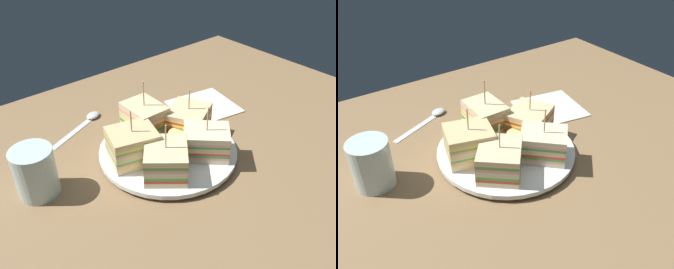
% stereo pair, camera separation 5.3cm
% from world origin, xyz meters
% --- Properties ---
extents(ground_plane, '(1.09, 0.76, 0.02)m').
position_xyz_m(ground_plane, '(0.00, 0.00, -0.01)').
color(ground_plane, olive).
extents(plate, '(0.25, 0.25, 0.02)m').
position_xyz_m(plate, '(0.00, 0.00, 0.01)').
color(plate, white).
rests_on(plate, ground_plane).
extents(sandwich_wedge_0, '(0.10, 0.09, 0.10)m').
position_xyz_m(sandwich_wedge_0, '(0.07, -0.01, 0.04)').
color(sandwich_wedge_0, beige).
rests_on(sandwich_wedge_0, plate).
extents(sandwich_wedge_1, '(0.10, 0.11, 0.09)m').
position_xyz_m(sandwich_wedge_1, '(0.05, 0.05, 0.04)').
color(sandwich_wedge_1, beige).
rests_on(sandwich_wedge_1, plate).
extents(sandwich_wedge_2, '(0.10, 0.10, 0.10)m').
position_xyz_m(sandwich_wedge_2, '(-0.04, 0.06, 0.04)').
color(sandwich_wedge_2, beige).
rests_on(sandwich_wedge_2, plate).
extents(sandwich_wedge_3, '(0.10, 0.10, 0.09)m').
position_xyz_m(sandwich_wedge_3, '(-0.07, -0.02, 0.04)').
color(sandwich_wedge_3, '#DEB789').
rests_on(sandwich_wedge_3, plate).
extents(sandwich_wedge_4, '(0.06, 0.08, 0.11)m').
position_xyz_m(sandwich_wedge_4, '(0.00, -0.07, 0.05)').
color(sandwich_wedge_4, beige).
rests_on(sandwich_wedge_4, plate).
extents(chip_pile, '(0.08, 0.07, 0.03)m').
position_xyz_m(chip_pile, '(-0.02, 0.01, 0.03)').
color(chip_pile, '#F2CE81').
rests_on(chip_pile, plate).
extents(spoon, '(0.14, 0.07, 0.01)m').
position_xyz_m(spoon, '(0.06, -0.19, 0.00)').
color(spoon, silver).
rests_on(spoon, ground_plane).
extents(napkin, '(0.16, 0.15, 0.01)m').
position_xyz_m(napkin, '(-0.17, -0.08, 0.00)').
color(napkin, white).
rests_on(napkin, ground_plane).
extents(drinking_glass, '(0.07, 0.07, 0.08)m').
position_xyz_m(drinking_glass, '(0.22, -0.06, 0.04)').
color(drinking_glass, silver).
rests_on(drinking_glass, ground_plane).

